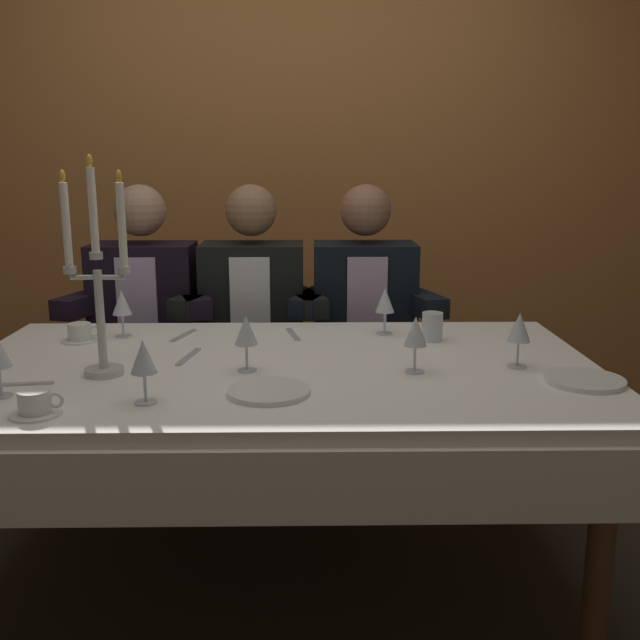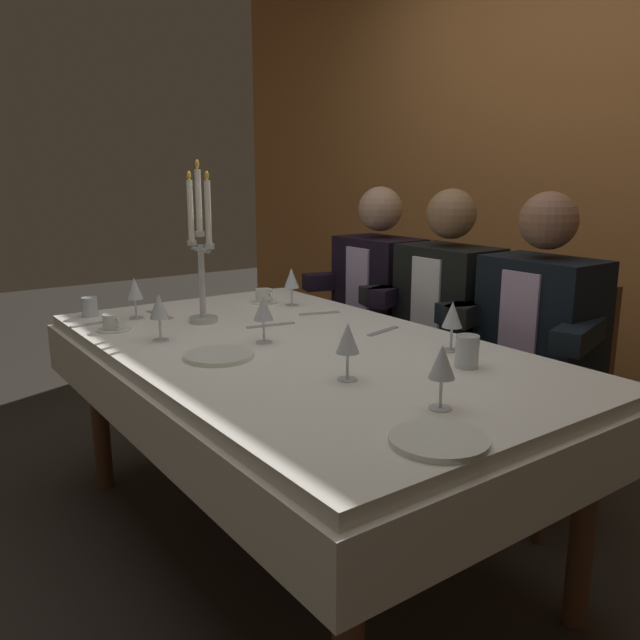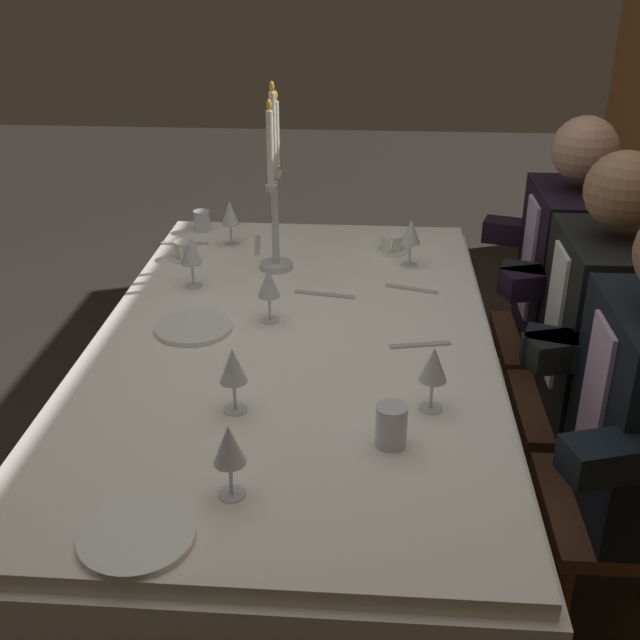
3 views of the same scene
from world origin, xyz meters
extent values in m
plane|color=#2E2924|center=(0.00, 0.00, 0.00)|extent=(12.00, 12.00, 0.00)
cube|color=#C57D40|center=(0.00, 1.66, 1.35)|extent=(6.00, 0.12, 2.70)
cube|color=white|center=(0.00, 0.00, 0.72)|extent=(1.90, 1.10, 0.04)
cube|color=white|center=(0.00, 0.00, 0.61)|extent=(1.94, 1.14, 0.18)
cylinder|color=brown|center=(-0.83, -0.43, 0.35)|extent=(0.07, 0.07, 0.70)
cylinder|color=brown|center=(0.83, -0.43, 0.35)|extent=(0.07, 0.07, 0.70)
cylinder|color=brown|center=(-0.83, 0.43, 0.35)|extent=(0.07, 0.07, 0.70)
cylinder|color=brown|center=(0.83, 0.43, 0.35)|extent=(0.07, 0.07, 0.70)
cylinder|color=silver|center=(-0.49, -0.10, 0.75)|extent=(0.11, 0.11, 0.02)
cylinder|color=silver|center=(-0.49, -0.10, 0.90)|extent=(0.02, 0.02, 0.28)
cylinder|color=silver|center=(-0.49, -0.10, 1.08)|extent=(0.04, 0.04, 0.02)
cylinder|color=white|center=(-0.49, -0.10, 1.20)|extent=(0.02, 0.02, 0.23)
ellipsoid|color=yellow|center=(-0.49, -0.10, 1.33)|extent=(0.02, 0.02, 0.03)
cylinder|color=silver|center=(-0.45, -0.10, 1.02)|extent=(0.07, 0.01, 0.01)
cylinder|color=silver|center=(-0.42, -0.10, 1.04)|extent=(0.04, 0.04, 0.02)
cylinder|color=white|center=(-0.42, -0.10, 1.16)|extent=(0.02, 0.02, 0.23)
ellipsoid|color=yellow|center=(-0.42, -0.10, 1.29)|extent=(0.02, 0.02, 0.03)
cylinder|color=silver|center=(-0.53, -0.10, 1.02)|extent=(0.07, 0.01, 0.01)
cylinder|color=silver|center=(-0.57, -0.10, 1.04)|extent=(0.04, 0.04, 0.02)
cylinder|color=white|center=(-0.57, -0.10, 1.16)|extent=(0.02, 0.02, 0.23)
ellipsoid|color=yellow|center=(-0.57, -0.10, 1.29)|extent=(0.02, 0.02, 0.03)
cylinder|color=white|center=(0.85, -0.20, 0.75)|extent=(0.22, 0.22, 0.01)
cylinder|color=white|center=(-0.01, -0.28, 0.75)|extent=(0.22, 0.22, 0.01)
cylinder|color=silver|center=(0.39, -0.09, 0.74)|extent=(0.06, 0.06, 0.00)
cylinder|color=silver|center=(0.39, -0.09, 0.78)|extent=(0.01, 0.01, 0.07)
cone|color=silver|center=(0.39, -0.09, 0.86)|extent=(0.07, 0.07, 0.08)
cylinder|color=#E0D172|center=(0.39, -0.09, 0.84)|extent=(0.04, 0.04, 0.03)
cylinder|color=silver|center=(-0.32, -0.35, 0.74)|extent=(0.06, 0.06, 0.00)
cylinder|color=silver|center=(-0.32, -0.35, 0.78)|extent=(0.01, 0.01, 0.07)
cone|color=silver|center=(-0.32, -0.35, 0.86)|extent=(0.07, 0.07, 0.08)
cylinder|color=silver|center=(0.36, 0.36, 0.74)|extent=(0.06, 0.06, 0.00)
cylinder|color=silver|center=(0.36, 0.36, 0.78)|extent=(0.01, 0.01, 0.07)
cone|color=silver|center=(0.36, 0.36, 0.86)|extent=(0.07, 0.07, 0.08)
cylinder|color=silver|center=(-0.09, -0.07, 0.74)|extent=(0.06, 0.06, 0.00)
cylinder|color=silver|center=(-0.09, -0.07, 0.78)|extent=(0.01, 0.01, 0.07)
cone|color=silver|center=(-0.09, -0.07, 0.86)|extent=(0.07, 0.07, 0.08)
cylinder|color=#E0D172|center=(-0.09, -0.07, 0.84)|extent=(0.04, 0.04, 0.03)
cylinder|color=silver|center=(-0.55, 0.34, 0.74)|extent=(0.06, 0.06, 0.00)
cylinder|color=silver|center=(-0.55, 0.34, 0.78)|extent=(0.01, 0.01, 0.07)
cone|color=silver|center=(-0.55, 0.34, 0.86)|extent=(0.07, 0.07, 0.08)
cylinder|color=#E0D172|center=(-0.55, 0.34, 0.84)|extent=(0.04, 0.04, 0.03)
cylinder|color=silver|center=(0.70, -0.05, 0.74)|extent=(0.06, 0.06, 0.00)
cylinder|color=silver|center=(0.70, -0.05, 0.78)|extent=(0.01, 0.01, 0.07)
cone|color=silver|center=(0.70, -0.05, 0.86)|extent=(0.07, 0.07, 0.08)
cylinder|color=maroon|center=(0.70, -0.05, 0.84)|extent=(0.04, 0.04, 0.03)
cylinder|color=silver|center=(-0.70, -0.29, 0.74)|extent=(0.06, 0.06, 0.00)
cylinder|color=silver|center=(-0.70, -0.29, 0.78)|extent=(0.01, 0.01, 0.07)
cone|color=silver|center=(-0.70, -0.29, 0.86)|extent=(0.07, 0.07, 0.08)
cylinder|color=maroon|center=(-0.70, -0.29, 0.84)|extent=(0.04, 0.04, 0.03)
cylinder|color=silver|center=(0.51, 0.27, 0.79)|extent=(0.07, 0.07, 0.10)
cylinder|color=silver|center=(-0.85, -0.43, 0.78)|extent=(0.06, 0.06, 0.08)
cylinder|color=white|center=(-0.68, 0.28, 0.74)|extent=(0.12, 0.12, 0.01)
cylinder|color=white|center=(-0.68, 0.28, 0.77)|extent=(0.08, 0.08, 0.05)
torus|color=white|center=(-0.63, 0.28, 0.78)|extent=(0.04, 0.01, 0.04)
cylinder|color=white|center=(-0.56, -0.43, 0.74)|extent=(0.12, 0.12, 0.01)
cylinder|color=white|center=(-0.56, -0.43, 0.77)|extent=(0.08, 0.08, 0.05)
torus|color=white|center=(-0.51, -0.43, 0.78)|extent=(0.04, 0.01, 0.04)
cube|color=#B7B7BC|center=(0.04, 0.35, 0.74)|extent=(0.05, 0.17, 0.01)
cube|color=#B7B7BC|center=(-0.34, 0.34, 0.74)|extent=(0.07, 0.17, 0.01)
cube|color=#B7B7BC|center=(-0.70, -0.20, 0.74)|extent=(0.19, 0.04, 0.01)
cube|color=#B7B7BC|center=(-0.28, 0.07, 0.74)|extent=(0.05, 0.19, 0.01)
cube|color=#B7B7BC|center=(-0.70, -0.46, 0.74)|extent=(0.03, 0.17, 0.01)
cylinder|color=brown|center=(-0.77, 0.70, 0.21)|extent=(0.04, 0.04, 0.42)
cylinder|color=brown|center=(-0.41, 0.70, 0.21)|extent=(0.04, 0.04, 0.42)
cylinder|color=brown|center=(-0.77, 1.06, 0.21)|extent=(0.04, 0.04, 0.42)
cylinder|color=brown|center=(-0.41, 1.06, 0.21)|extent=(0.04, 0.04, 0.42)
cube|color=brown|center=(-0.59, 0.88, 0.44)|extent=(0.42, 0.42, 0.04)
cube|color=brown|center=(-0.59, 1.07, 0.68)|extent=(0.38, 0.04, 0.44)
cube|color=black|center=(-0.59, 0.88, 0.73)|extent=(0.42, 0.26, 0.54)
cube|color=#BBABD5|center=(-0.59, 0.75, 0.76)|extent=(0.16, 0.01, 0.40)
sphere|color=tan|center=(-0.59, 0.88, 1.14)|extent=(0.21, 0.21, 0.21)
cube|color=black|center=(-0.81, 0.78, 0.77)|extent=(0.19, 0.34, 0.08)
cube|color=black|center=(-0.37, 0.78, 0.77)|extent=(0.19, 0.34, 0.08)
cylinder|color=brown|center=(-0.32, 0.70, 0.21)|extent=(0.04, 0.04, 0.42)
cylinder|color=brown|center=(0.04, 0.70, 0.21)|extent=(0.04, 0.04, 0.42)
cylinder|color=brown|center=(-0.32, 1.06, 0.21)|extent=(0.04, 0.04, 0.42)
cylinder|color=brown|center=(0.04, 1.06, 0.21)|extent=(0.04, 0.04, 0.42)
cube|color=brown|center=(-0.14, 0.88, 0.44)|extent=(0.42, 0.42, 0.04)
cube|color=brown|center=(-0.14, 1.07, 0.68)|extent=(0.38, 0.04, 0.44)
cube|color=black|center=(-0.14, 0.88, 0.73)|extent=(0.42, 0.26, 0.54)
cube|color=white|center=(-0.14, 0.75, 0.76)|extent=(0.16, 0.01, 0.40)
sphere|color=#98704D|center=(-0.14, 0.88, 1.14)|extent=(0.21, 0.21, 0.21)
cube|color=black|center=(-0.36, 0.78, 0.77)|extent=(0.19, 0.34, 0.08)
cube|color=black|center=(0.08, 0.78, 0.77)|extent=(0.19, 0.34, 0.08)
cylinder|color=brown|center=(0.15, 0.70, 0.21)|extent=(0.04, 0.04, 0.42)
cylinder|color=brown|center=(0.51, 0.70, 0.21)|extent=(0.04, 0.04, 0.42)
cylinder|color=brown|center=(0.15, 1.06, 0.21)|extent=(0.04, 0.04, 0.42)
cylinder|color=brown|center=(0.51, 1.06, 0.21)|extent=(0.04, 0.04, 0.42)
cube|color=brown|center=(0.33, 0.88, 0.44)|extent=(0.42, 0.42, 0.04)
cube|color=brown|center=(0.33, 1.07, 0.68)|extent=(0.38, 0.04, 0.44)
cube|color=black|center=(0.33, 0.88, 0.73)|extent=(0.42, 0.26, 0.54)
cube|color=#C1A6CB|center=(0.33, 0.75, 0.76)|extent=(0.16, 0.01, 0.40)
sphere|color=#96654D|center=(0.33, 0.88, 1.14)|extent=(0.21, 0.21, 0.21)
cube|color=black|center=(0.11, 0.78, 0.77)|extent=(0.19, 0.34, 0.08)
cube|color=black|center=(0.55, 0.78, 0.77)|extent=(0.19, 0.34, 0.08)
camera|label=1|loc=(0.09, -2.05, 1.34)|focal=39.96mm
camera|label=2|loc=(1.73, -1.16, 1.31)|focal=36.06mm
camera|label=3|loc=(1.94, 0.22, 1.74)|focal=44.14mm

